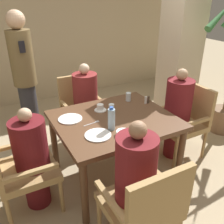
% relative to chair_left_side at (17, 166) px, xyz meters
% --- Properties ---
extents(ground_plane, '(16.00, 16.00, 0.00)m').
position_rel_chair_left_side_xyz_m(ground_plane, '(1.02, 0.00, -0.51)').
color(ground_plane, tan).
extents(wall_back, '(8.00, 0.06, 2.80)m').
position_rel_chair_left_side_xyz_m(wall_back, '(1.02, 2.70, 0.89)').
color(wall_back, tan).
rests_on(wall_back, ground_plane).
extents(pillar_stone, '(0.49, 0.49, 2.70)m').
position_rel_chair_left_side_xyz_m(pillar_stone, '(2.64, 0.86, 0.84)').
color(pillar_stone, beige).
rests_on(pillar_stone, ground_plane).
extents(dining_table, '(1.22, 1.05, 0.76)m').
position_rel_chair_left_side_xyz_m(dining_table, '(1.02, 0.00, 0.16)').
color(dining_table, brown).
rests_on(dining_table, ground_plane).
extents(chair_left_side, '(0.54, 0.54, 0.92)m').
position_rel_chair_left_side_xyz_m(chair_left_side, '(0.00, 0.00, 0.00)').
color(chair_left_side, '#A88451').
rests_on(chair_left_side, ground_plane).
extents(diner_in_left_chair, '(0.32, 0.32, 1.07)m').
position_rel_chair_left_side_xyz_m(diner_in_left_chair, '(0.14, 0.00, 0.04)').
color(diner_in_left_chair, '#5B1419').
rests_on(diner_in_left_chair, ground_plane).
extents(chair_far_side, '(0.54, 0.54, 0.92)m').
position_rel_chair_left_side_xyz_m(chair_far_side, '(1.02, 0.93, 0.00)').
color(chair_far_side, '#A88451').
rests_on(chair_far_side, ground_plane).
extents(diner_in_far_chair, '(0.32, 0.32, 1.15)m').
position_rel_chair_left_side_xyz_m(diner_in_far_chair, '(1.02, 0.79, 0.09)').
color(diner_in_far_chair, maroon).
rests_on(diner_in_far_chair, ground_plane).
extents(chair_right_side, '(0.54, 0.54, 0.92)m').
position_rel_chair_left_side_xyz_m(chair_right_side, '(2.05, 0.00, 0.00)').
color(chair_right_side, '#A88451').
rests_on(chair_right_side, ground_plane).
extents(diner_in_right_chair, '(0.32, 0.32, 1.17)m').
position_rel_chair_left_side_xyz_m(diner_in_right_chair, '(1.90, 0.00, 0.10)').
color(diner_in_right_chair, maroon).
rests_on(diner_in_right_chair, ground_plane).
extents(chair_near_corner, '(0.54, 0.54, 0.92)m').
position_rel_chair_left_side_xyz_m(chair_near_corner, '(0.78, -0.93, 0.00)').
color(chair_near_corner, '#A88451').
rests_on(chair_near_corner, ground_plane).
extents(diner_in_near_chair, '(0.32, 0.32, 1.16)m').
position_rel_chair_left_side_xyz_m(diner_in_near_chair, '(0.78, -0.79, 0.09)').
color(diner_in_near_chair, maroon).
rests_on(diner_in_near_chair, ground_plane).
extents(standing_host, '(0.30, 0.34, 1.77)m').
position_rel_chair_left_side_xyz_m(standing_host, '(0.38, 1.30, 0.44)').
color(standing_host, '#2D2D33').
rests_on(standing_host, ground_plane).
extents(plate_main_left, '(0.25, 0.25, 0.01)m').
position_rel_chair_left_side_xyz_m(plate_main_left, '(0.60, 0.19, 0.26)').
color(plate_main_left, white).
rests_on(plate_main_left, dining_table).
extents(plate_main_right, '(0.25, 0.25, 0.01)m').
position_rel_chair_left_side_xyz_m(plate_main_right, '(0.72, -0.23, 0.26)').
color(plate_main_right, white).
rests_on(plate_main_right, dining_table).
extents(teacup_with_saucer, '(0.13, 0.13, 0.07)m').
position_rel_chair_left_side_xyz_m(teacup_with_saucer, '(0.97, 0.24, 0.28)').
color(teacup_with_saucer, white).
rests_on(teacup_with_saucer, dining_table).
extents(bowl_small, '(0.13, 0.13, 0.04)m').
position_rel_chair_left_side_xyz_m(bowl_small, '(0.93, -0.34, 0.27)').
color(bowl_small, white).
rests_on(bowl_small, dining_table).
extents(water_bottle, '(0.07, 0.07, 0.24)m').
position_rel_chair_left_side_xyz_m(water_bottle, '(0.89, -0.19, 0.36)').
color(water_bottle, '#A3C6DB').
rests_on(water_bottle, dining_table).
extents(glass_tall_near, '(0.06, 0.06, 0.10)m').
position_rel_chair_left_side_xyz_m(glass_tall_near, '(1.39, 0.32, 0.30)').
color(glass_tall_near, silver).
rests_on(glass_tall_near, dining_table).
extents(glass_tall_mid, '(0.06, 0.06, 0.10)m').
position_rel_chair_left_side_xyz_m(glass_tall_mid, '(1.06, 0.12, 0.30)').
color(glass_tall_mid, silver).
rests_on(glass_tall_mid, dining_table).
extents(salt_shaker, '(0.03, 0.03, 0.09)m').
position_rel_chair_left_side_xyz_m(salt_shaker, '(1.53, 0.16, 0.30)').
color(salt_shaker, white).
rests_on(salt_shaker, dining_table).
extents(pepper_shaker, '(0.03, 0.03, 0.08)m').
position_rel_chair_left_side_xyz_m(pepper_shaker, '(1.57, 0.16, 0.29)').
color(pepper_shaker, '#4C3D2D').
rests_on(pepper_shaker, dining_table).
extents(fork_beside_plate, '(0.18, 0.04, 0.00)m').
position_rel_chair_left_side_xyz_m(fork_beside_plate, '(0.78, 0.01, 0.25)').
color(fork_beside_plate, silver).
rests_on(fork_beside_plate, dining_table).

